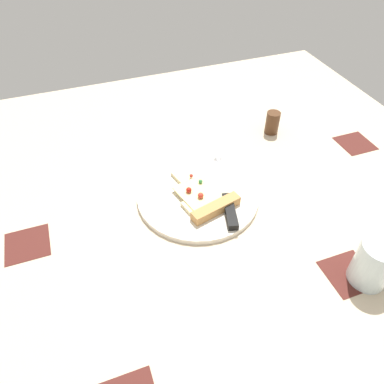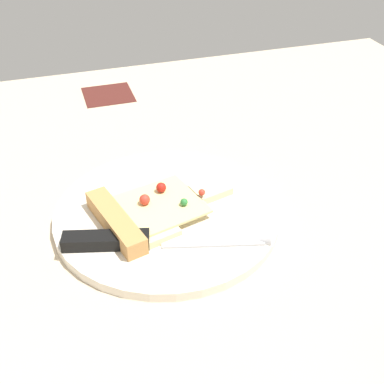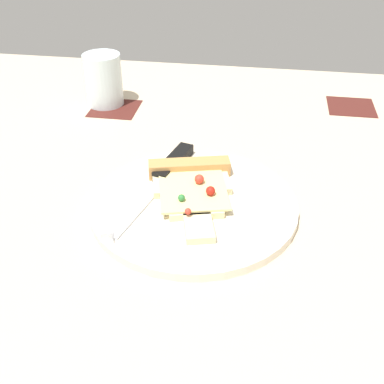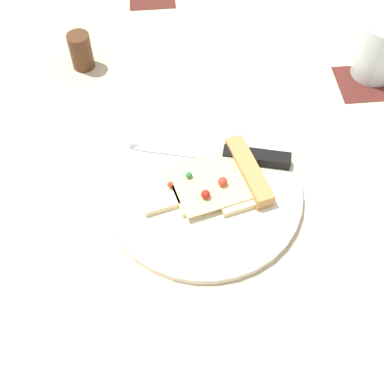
# 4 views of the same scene
# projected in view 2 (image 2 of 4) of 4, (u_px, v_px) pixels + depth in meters

# --- Properties ---
(ground_plane) EXTENTS (1.21, 1.21, 0.03)m
(ground_plane) POSITION_uv_depth(u_px,v_px,m) (218.00, 271.00, 0.58)
(ground_plane) COLOR #C6B293
(ground_plane) RESTS_ON ground
(plate) EXTENTS (0.28, 0.28, 0.01)m
(plate) POSITION_uv_depth(u_px,v_px,m) (167.00, 214.00, 0.63)
(plate) COLOR silver
(plate) RESTS_ON ground_plane
(pizza_slice) EXTENTS (0.13, 0.19, 0.03)m
(pizza_slice) POSITION_uv_depth(u_px,v_px,m) (148.00, 211.00, 0.61)
(pizza_slice) COLOR beige
(pizza_slice) RESTS_ON plate
(knife) EXTENTS (0.08, 0.24, 0.02)m
(knife) POSITION_uv_depth(u_px,v_px,m) (146.00, 240.00, 0.57)
(knife) COLOR silver
(knife) RESTS_ON plate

